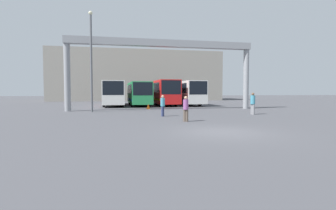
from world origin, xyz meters
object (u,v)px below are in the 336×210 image
object	(u,v)px
bus_slot_2	(162,91)
traffic_cone	(148,106)
pedestrian_far_center	(163,105)
pedestrian_near_center	(186,108)
lamp_post	(91,58)
bus_slot_1	(139,92)
bus_slot_3	(185,92)
bus_slot_0	(113,92)
pedestrian_mid_right	(253,103)

from	to	relation	value
bus_slot_2	traffic_cone	size ratio (longest dim) A/B	20.44
pedestrian_far_center	pedestrian_near_center	size ratio (longest dim) A/B	1.01
pedestrian_near_center	lamp_post	bearing A→B (deg)	-22.57
bus_slot_2	bus_slot_1	bearing A→B (deg)	-166.09
bus_slot_2	bus_slot_3	distance (m)	3.38
bus_slot_3	traffic_cone	world-z (taller)	bus_slot_3
bus_slot_0	traffic_cone	xyz separation A→B (m)	(3.72, -7.81, -1.56)
bus_slot_2	pedestrian_near_center	world-z (taller)	bus_slot_2
bus_slot_0	pedestrian_mid_right	xyz separation A→B (m)	(11.38, -16.24, -0.88)
bus_slot_2	pedestrian_mid_right	world-z (taller)	bus_slot_2
bus_slot_0	traffic_cone	distance (m)	8.79
pedestrian_mid_right	pedestrian_far_center	bearing A→B (deg)	71.66
bus_slot_2	traffic_cone	world-z (taller)	bus_slot_2
bus_slot_0	pedestrian_far_center	world-z (taller)	bus_slot_0
traffic_cone	lamp_post	world-z (taller)	lamp_post
bus_slot_0	bus_slot_1	size ratio (longest dim) A/B	1.15
pedestrian_mid_right	traffic_cone	size ratio (longest dim) A/B	3.19
bus_slot_1	lamp_post	distance (m)	11.79
bus_slot_3	lamp_post	xyz separation A→B (m)	(-12.11, -10.92, 3.14)
pedestrian_mid_right	bus_slot_3	bearing A→B (deg)	-14.30
bus_slot_0	bus_slot_2	world-z (taller)	bus_slot_2
traffic_cone	lamp_post	bearing A→B (deg)	-152.79
traffic_cone	bus_slot_0	bearing A→B (deg)	115.49
bus_slot_1	bus_slot_0	bearing A→B (deg)	167.59
bus_slot_0	pedestrian_far_center	size ratio (longest dim) A/B	7.02
bus_slot_3	traffic_cone	size ratio (longest dim) A/B	20.74
bus_slot_1	bus_slot_3	size ratio (longest dim) A/B	0.84
bus_slot_3	traffic_cone	distance (m)	10.37
bus_slot_3	traffic_cone	xyz separation A→B (m)	(-6.42, -7.99, -1.60)
bus_slot_3	lamp_post	world-z (taller)	lamp_post
pedestrian_far_center	lamp_post	size ratio (longest dim) A/B	0.18
lamp_post	traffic_cone	bearing A→B (deg)	27.21
bus_slot_1	lamp_post	size ratio (longest dim) A/B	1.08
bus_slot_2	bus_slot_3	bearing A→B (deg)	1.48
bus_slot_0	lamp_post	xyz separation A→B (m)	(-1.97, -10.73, 3.17)
bus_slot_1	bus_slot_3	world-z (taller)	bus_slot_3
pedestrian_far_center	traffic_cone	world-z (taller)	pedestrian_far_center
pedestrian_mid_right	traffic_cone	world-z (taller)	pedestrian_mid_right
pedestrian_mid_right	traffic_cone	bearing A→B (deg)	23.62
bus_slot_3	pedestrian_near_center	distance (m)	20.99
bus_slot_1	traffic_cone	size ratio (longest dim) A/B	17.51
bus_slot_0	pedestrian_near_center	bearing A→B (deg)	-77.28
bus_slot_1	bus_slot_3	distance (m)	6.82
bus_slot_1	bus_slot_2	xyz separation A→B (m)	(3.38, 0.84, 0.15)
bus_slot_1	traffic_cone	xyz separation A→B (m)	(0.34, -7.06, -1.49)
bus_slot_2	traffic_cone	xyz separation A→B (m)	(-3.04, -7.90, -1.64)
pedestrian_far_center	traffic_cone	bearing A→B (deg)	-151.33
bus_slot_3	pedestrian_near_center	world-z (taller)	bus_slot_3
bus_slot_2	bus_slot_3	size ratio (longest dim) A/B	0.99
bus_slot_0	bus_slot_1	world-z (taller)	bus_slot_0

